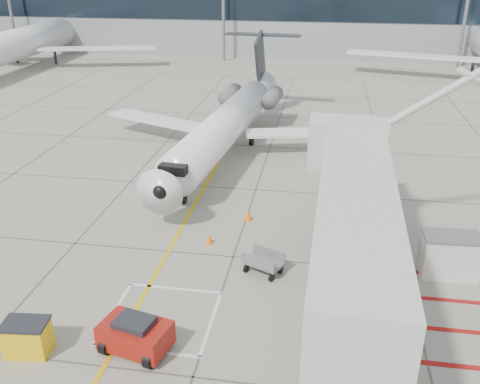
% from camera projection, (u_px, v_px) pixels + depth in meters
% --- Properties ---
extents(ground_plane, '(260.00, 260.00, 0.00)m').
position_uv_depth(ground_plane, '(216.00, 307.00, 21.79)').
color(ground_plane, gray).
rests_on(ground_plane, ground).
extents(regional_jet, '(24.01, 29.04, 7.09)m').
position_uv_depth(regional_jet, '(216.00, 114.00, 34.98)').
color(regional_jet, white).
rests_on(regional_jet, ground_plane).
extents(jet_bridge, '(9.26, 18.86, 7.47)m').
position_uv_depth(jet_bridge, '(354.00, 243.00, 19.09)').
color(jet_bridge, beige).
rests_on(jet_bridge, ground_plane).
extents(pushback_tug, '(2.73, 2.05, 1.42)m').
position_uv_depth(pushback_tug, '(135.00, 334.00, 19.16)').
color(pushback_tug, '#9B170F').
rests_on(pushback_tug, ground_plane).
extents(spill_bin, '(1.62, 1.16, 1.32)m').
position_uv_depth(spill_bin, '(27.00, 337.00, 19.07)').
color(spill_bin, yellow).
rests_on(spill_bin, ground_plane).
extents(baggage_cart, '(1.96, 1.66, 1.06)m').
position_uv_depth(baggage_cart, '(263.00, 262.00, 23.94)').
color(baggage_cart, slate).
rests_on(baggage_cart, ground_plane).
extents(ground_power_unit, '(2.52, 1.55, 1.94)m').
position_uv_depth(ground_power_unit, '(449.00, 255.00, 23.67)').
color(ground_power_unit, silver).
rests_on(ground_power_unit, ground_plane).
extents(cone_nose, '(0.37, 0.37, 0.52)m').
position_uv_depth(cone_nose, '(209.00, 239.00, 26.50)').
color(cone_nose, '#FF640D').
rests_on(cone_nose, ground_plane).
extents(cone_side, '(0.41, 0.41, 0.57)m').
position_uv_depth(cone_side, '(248.00, 215.00, 28.81)').
color(cone_side, orange).
rests_on(cone_side, ground_plane).
extents(bg_aircraft_b, '(32.44, 36.04, 10.81)m').
position_uv_depth(bg_aircraft_b, '(23.00, 22.00, 65.96)').
color(bg_aircraft_b, silver).
rests_on(bg_aircraft_b, ground_plane).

